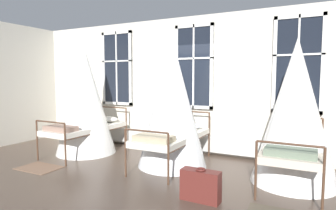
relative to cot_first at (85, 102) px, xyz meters
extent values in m
plane|color=#4C3D33|center=(2.22, 0.15, -1.20)|extent=(17.66, 17.66, 0.00)
cube|color=beige|center=(2.22, 1.27, 0.38)|extent=(9.22, 0.10, 3.15)
cube|color=black|center=(0.04, 1.16, 0.80)|extent=(0.93, 0.02, 1.92)
cube|color=silver|center=(0.04, 1.16, -0.12)|extent=(0.93, 0.06, 0.07)
cube|color=silver|center=(0.04, 1.16, 1.72)|extent=(0.93, 0.06, 0.07)
cube|color=silver|center=(-0.39, 1.16, 0.80)|extent=(0.07, 0.06, 1.92)
cube|color=silver|center=(0.47, 1.16, 0.80)|extent=(0.07, 0.06, 1.92)
cube|color=silver|center=(0.04, 1.16, 0.80)|extent=(0.04, 0.06, 1.92)
cube|color=silver|center=(0.04, 1.16, 0.99)|extent=(0.93, 0.06, 0.04)
cube|color=black|center=(2.22, 1.16, 0.80)|extent=(0.93, 0.02, 1.92)
cube|color=silver|center=(2.22, 1.16, -0.12)|extent=(0.93, 0.06, 0.07)
cube|color=silver|center=(2.22, 1.16, 1.72)|extent=(0.93, 0.06, 0.07)
cube|color=silver|center=(1.79, 1.16, 0.80)|extent=(0.07, 0.06, 1.92)
cube|color=silver|center=(2.65, 1.16, 0.80)|extent=(0.07, 0.06, 1.92)
cube|color=silver|center=(2.22, 1.16, 0.80)|extent=(0.04, 0.06, 1.92)
cube|color=silver|center=(2.22, 1.16, 0.99)|extent=(0.93, 0.06, 0.04)
cube|color=black|center=(4.40, 1.16, 0.80)|extent=(0.93, 0.02, 1.92)
cube|color=silver|center=(4.40, 1.16, -0.12)|extent=(0.93, 0.06, 0.07)
cube|color=silver|center=(4.40, 1.16, 1.72)|extent=(0.93, 0.06, 0.07)
cube|color=silver|center=(3.97, 1.16, 0.80)|extent=(0.07, 0.06, 1.92)
cube|color=silver|center=(4.84, 1.16, 0.80)|extent=(0.07, 0.06, 1.92)
cube|color=silver|center=(4.40, 1.16, 0.80)|extent=(0.04, 0.06, 1.92)
cube|color=silver|center=(4.40, 1.16, 0.99)|extent=(0.93, 0.06, 0.04)
cube|color=silver|center=(2.22, 1.14, -0.95)|extent=(4.96, 0.10, 0.36)
cylinder|color=#4C3323|center=(-0.39, 0.99, -0.71)|extent=(0.04, 0.04, 0.98)
cylinder|color=#4C3323|center=(0.45, 0.97, -0.71)|extent=(0.04, 0.04, 0.98)
cylinder|color=#4C3323|center=(-0.45, -0.97, -0.77)|extent=(0.04, 0.04, 0.85)
cylinder|color=#4C3323|center=(0.39, -1.00, -0.77)|extent=(0.04, 0.04, 0.85)
cylinder|color=#4C3323|center=(-0.42, 0.01, -0.68)|extent=(0.09, 1.97, 0.03)
cylinder|color=#4C3323|center=(0.42, -0.01, -0.68)|extent=(0.09, 1.97, 0.03)
cylinder|color=#4C3323|center=(0.03, 0.98, -0.22)|extent=(0.84, 0.06, 0.03)
cylinder|color=#4C3323|center=(-0.03, -0.99, -0.35)|extent=(0.84, 0.06, 0.03)
cube|color=silver|center=(0.00, 0.00, -0.62)|extent=(0.92, 2.01, 0.11)
ellipsoid|color=silver|center=(0.02, 0.74, -0.50)|extent=(0.66, 0.42, 0.14)
cube|color=gray|center=(-0.02, -0.73, -0.52)|extent=(0.70, 0.38, 0.10)
cone|color=white|center=(0.00, 0.00, 0.03)|extent=(1.36, 1.36, 2.46)
cylinder|color=#4C3323|center=(1.82, 1.00, -0.71)|extent=(0.04, 0.04, 0.98)
cylinder|color=#4C3323|center=(2.67, 0.99, -0.71)|extent=(0.04, 0.04, 0.98)
cylinder|color=#4C3323|center=(1.82, -0.97, -0.77)|extent=(0.04, 0.04, 0.85)
cylinder|color=#4C3323|center=(2.66, -0.97, -0.77)|extent=(0.04, 0.04, 0.85)
cylinder|color=#4C3323|center=(1.82, 0.01, -0.68)|extent=(0.04, 1.97, 0.03)
cylinder|color=#4C3323|center=(2.66, 0.01, -0.68)|extent=(0.04, 1.97, 0.03)
cylinder|color=#4C3323|center=(2.24, 1.00, -0.22)|extent=(0.84, 0.03, 0.03)
cylinder|color=#4C3323|center=(2.24, -0.97, -0.35)|extent=(0.84, 0.03, 0.03)
cube|color=silver|center=(2.24, 0.01, -0.62)|extent=(0.87, 1.99, 0.11)
ellipsoid|color=silver|center=(2.24, 0.76, -0.50)|extent=(0.65, 0.40, 0.14)
cube|color=tan|center=(2.24, -0.71, -0.52)|extent=(0.69, 0.36, 0.10)
cone|color=white|center=(2.24, 0.01, 0.05)|extent=(1.36, 1.36, 2.50)
cylinder|color=#4C3323|center=(4.03, 1.04, -0.71)|extent=(0.04, 0.04, 0.98)
cylinder|color=#4C3323|center=(4.88, 1.04, -0.71)|extent=(0.04, 0.04, 0.98)
cylinder|color=#4C3323|center=(4.03, -0.92, -0.77)|extent=(0.04, 0.04, 0.85)
cylinder|color=#4C3323|center=(4.87, -0.93, -0.77)|extent=(0.04, 0.04, 0.85)
cylinder|color=#4C3323|center=(4.03, 0.06, -0.68)|extent=(0.04, 1.97, 0.03)
cylinder|color=#4C3323|center=(4.87, 0.06, -0.68)|extent=(0.04, 1.97, 0.03)
cylinder|color=#4C3323|center=(4.45, 1.04, -0.22)|extent=(0.84, 0.03, 0.03)
cylinder|color=#4C3323|center=(4.45, -0.93, -0.35)|extent=(0.84, 0.03, 0.03)
cube|color=beige|center=(4.45, 0.06, -0.62)|extent=(0.87, 1.99, 0.11)
ellipsoid|color=silver|center=(4.45, 0.80, -0.50)|extent=(0.65, 0.40, 0.14)
cube|color=slate|center=(4.45, -0.67, -0.52)|extent=(0.69, 0.36, 0.10)
cone|color=white|center=(4.45, 0.06, 0.00)|extent=(1.36, 1.36, 2.39)
cube|color=brown|center=(0.04, -1.33, -1.19)|extent=(0.81, 0.57, 0.01)
cube|color=#5B231E|center=(3.35, -1.32, -0.98)|extent=(0.56, 0.21, 0.44)
cube|color=tan|center=(3.35, -1.21, -0.98)|extent=(0.50, 0.02, 0.03)
torus|color=#5B231E|center=(3.35, -1.32, -0.74)|extent=(0.15, 0.15, 0.02)
camera|label=1|loc=(4.74, -5.02, 0.51)|focal=30.81mm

